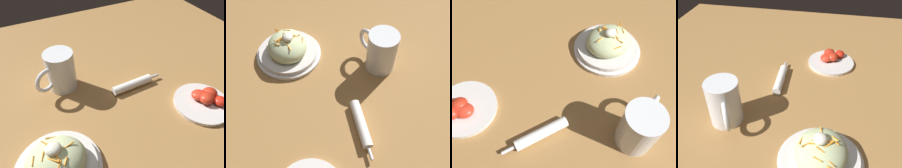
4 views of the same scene
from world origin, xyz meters
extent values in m
plane|color=#9E703D|center=(0.00, 0.00, 0.00)|extent=(1.43, 1.43, 0.00)
cylinder|color=silver|center=(-0.26, -0.11, 0.01)|extent=(0.21, 0.21, 0.01)
cylinder|color=silver|center=(-0.26, -0.11, 0.02)|extent=(0.19, 0.19, 0.01)
ellipsoid|color=beige|center=(-0.26, -0.11, 0.05)|extent=(0.14, 0.13, 0.07)
cylinder|color=orange|center=(-0.31, -0.13, 0.07)|extent=(0.02, 0.03, 0.01)
cylinder|color=orange|center=(-0.24, -0.13, 0.08)|extent=(0.01, 0.02, 0.01)
cylinder|color=orange|center=(-0.22, -0.10, 0.08)|extent=(0.03, 0.01, 0.01)
cylinder|color=orange|center=(-0.25, -0.06, 0.07)|extent=(0.02, 0.01, 0.01)
cylinder|color=orange|center=(-0.28, -0.10, 0.08)|extent=(0.01, 0.02, 0.01)
cylinder|color=orange|center=(-0.26, -0.12, 0.08)|extent=(0.03, 0.03, 0.01)
cylinder|color=orange|center=(-0.27, -0.09, 0.08)|extent=(0.00, 0.02, 0.01)
cylinder|color=orange|center=(-0.30, -0.10, 0.07)|extent=(0.01, 0.02, 0.01)
cylinder|color=orange|center=(-0.27, -0.07, 0.08)|extent=(0.02, 0.02, 0.01)
cylinder|color=orange|center=(-0.25, -0.12, 0.08)|extent=(0.01, 0.02, 0.01)
cylinder|color=orange|center=(-0.25, -0.09, 0.08)|extent=(0.01, 0.02, 0.01)
cylinder|color=orange|center=(-0.25, -0.13, 0.08)|extent=(0.02, 0.03, 0.01)
cylinder|color=orange|center=(-0.30, -0.13, 0.07)|extent=(0.01, 0.02, 0.01)
ellipsoid|color=white|center=(-0.25, -0.10, 0.09)|extent=(0.04, 0.03, 0.02)
cylinder|color=white|center=(-0.16, 0.18, 0.07)|extent=(0.09, 0.09, 0.13)
cylinder|color=orange|center=(-0.16, 0.18, 0.04)|extent=(0.08, 0.08, 0.08)
cylinder|color=white|center=(-0.16, 0.18, 0.09)|extent=(0.08, 0.08, 0.01)
torus|color=white|center=(-0.21, 0.15, 0.07)|extent=(0.08, 0.05, 0.08)
cylinder|color=white|center=(0.05, 0.07, 0.01)|extent=(0.14, 0.03, 0.03)
cylinder|color=silver|center=(0.14, 0.07, 0.01)|extent=(0.04, 0.01, 0.01)
cylinder|color=silver|center=(0.21, -0.10, 0.01)|extent=(0.17, 0.17, 0.01)
ellipsoid|color=red|center=(0.21, -0.08, 0.02)|extent=(0.07, 0.06, 0.03)
ellipsoid|color=red|center=(0.21, -0.10, 0.03)|extent=(0.06, 0.06, 0.03)
ellipsoid|color=red|center=(0.22, -0.09, 0.02)|extent=(0.05, 0.05, 0.02)
ellipsoid|color=red|center=(0.22, -0.10, 0.03)|extent=(0.06, 0.06, 0.03)
camera|label=1|loc=(-0.25, -0.38, 0.51)|focal=34.43mm
camera|label=2|loc=(0.42, -0.07, 0.73)|focal=46.39mm
camera|label=3|loc=(0.10, 0.30, 0.60)|focal=38.55mm
camera|label=4|loc=(-0.65, -0.11, 0.54)|focal=40.88mm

